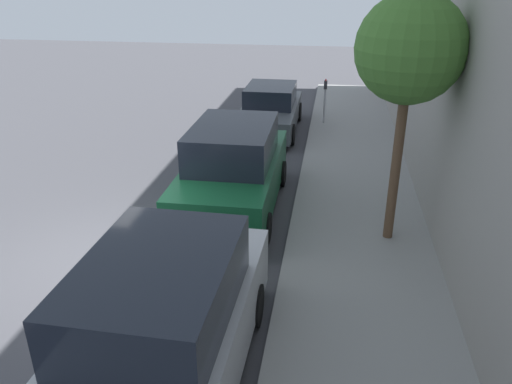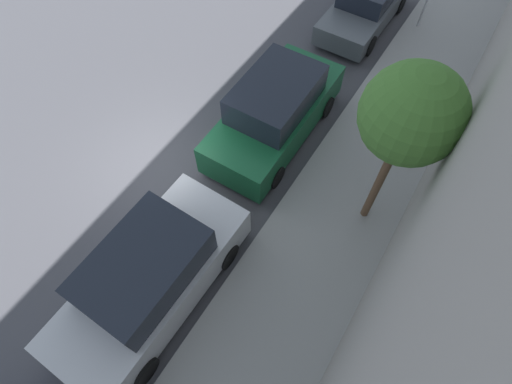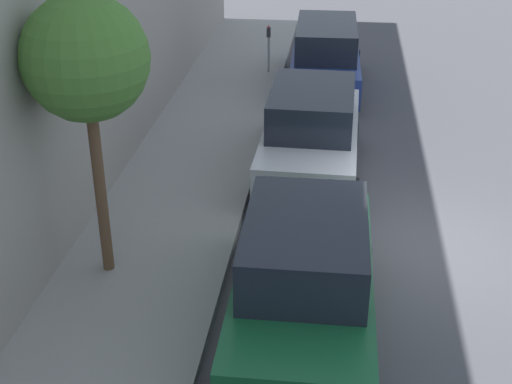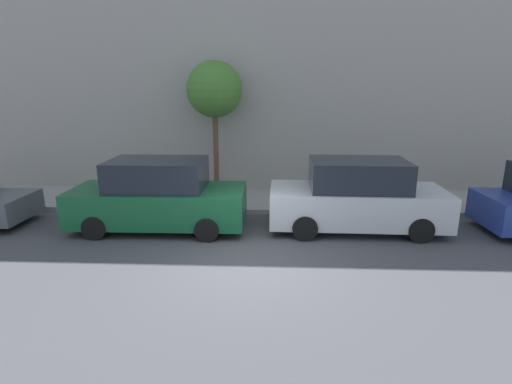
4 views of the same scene
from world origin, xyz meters
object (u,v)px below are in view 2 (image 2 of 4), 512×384
Objects in this scene: parked_suv_third at (275,111)px; parking_meter_far at (427,1)px; parked_sedan_fourth at (366,5)px; street_tree at (411,116)px; parked_suv_second at (150,278)px.

parked_suv_third is 7.13m from parking_meter_far.
parked_sedan_fourth is at bearing 89.66° from parked_suv_third.
parked_sedan_fourth is at bearing 114.64° from street_tree.
parked_suv_third is (-0.19, 5.53, 0.00)m from parked_suv_second.
parking_meter_far is (1.80, 0.73, 0.36)m from parked_sedan_fourth.
parked_suv_second is at bearing -126.04° from street_tree.
parking_meter_far is at bearing 82.45° from parked_suv_second.
parking_meter_far is (1.64, 12.42, 0.15)m from parked_suv_second.
parked_suv_third is 1.04× the size of street_tree.
parked_sedan_fourth is 8.60m from street_tree.
parked_suv_second reaches higher than parked_sedan_fourth.
parked_suv_second is 12.53m from parking_meter_far.
parked_sedan_fourth is at bearing 90.77° from parked_suv_second.
parked_sedan_fourth is (0.04, 6.16, -0.21)m from parked_suv_third.
street_tree reaches higher than parking_meter_far.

